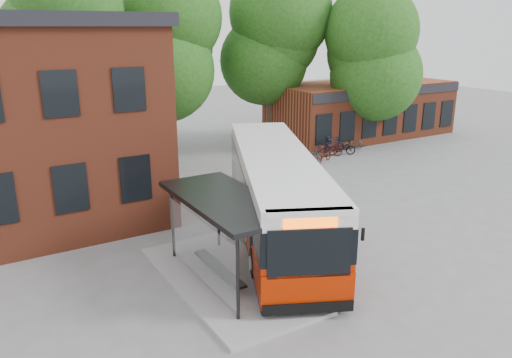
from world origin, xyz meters
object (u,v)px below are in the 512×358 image
bicycle_2 (324,155)px  bicycle_4 (342,148)px  bicycle_3 (331,149)px  bicycle_1 (322,151)px  bicycle_0 (309,155)px  bicycle_6 (353,144)px  city_bus (275,193)px  bicycle_5 (332,145)px  bus_shelter (227,239)px

bicycle_2 → bicycle_4: bearing=-93.0°
bicycle_3 → bicycle_1: bearing=106.0°
bicycle_0 → bicycle_6: bearing=-59.1°
bicycle_3 → bicycle_6: size_ratio=1.01×
bicycle_1 → bicycle_6: bearing=-80.9°
city_bus → bicycle_3: (9.82, 8.45, -1.18)m
city_bus → bicycle_6: 15.35m
city_bus → bicycle_3: 13.00m
bicycle_0 → bicycle_5: size_ratio=0.97×
bus_shelter → bicycle_2: bus_shelter is taller
bicycle_1 → bicycle_5: size_ratio=0.82×
bus_shelter → bicycle_1: size_ratio=4.73×
bicycle_6 → bicycle_5: bearing=93.5°
bicycle_0 → bicycle_3: bicycle_3 is taller
bicycle_2 → bicycle_1: bearing=-53.9°
bicycle_4 → bicycle_5: bicycle_5 is taller
bus_shelter → bicycle_6: size_ratio=4.48×
bicycle_3 → bicycle_4: (0.86, -0.03, 0.01)m
bicycle_3 → bicycle_5: (0.74, 0.83, 0.07)m
bicycle_2 → bicycle_6: bicycle_2 is taller
bicycle_2 → bicycle_5: (1.96, 1.65, 0.09)m
bicycle_2 → bicycle_3: (1.22, 0.81, 0.02)m
city_bus → bicycle_0: 11.16m
bicycle_3 → bicycle_5: 1.12m
bicycle_5 → bicycle_2: bearing=148.6°
bus_shelter → city_bus: 4.37m
bicycle_1 → bicycle_3: (0.73, -0.04, 0.03)m
bus_shelter → bicycle_6: 19.69m
bicycle_0 → bicycle_3: size_ratio=1.12×
bus_shelter → bicycle_5: (14.10, 11.83, -0.91)m
bicycle_0 → bicycle_1: bicycle_0 is taller
bicycle_1 → bicycle_2: bicycle_2 is taller
bicycle_2 → bicycle_3: bearing=-79.9°
bicycle_5 → bicycle_6: 1.73m
bicycle_5 → bicycle_6: (1.72, -0.16, -0.13)m
bicycle_1 → bicycle_4: bearing=-94.9°
bus_shelter → bicycle_3: bus_shelter is taller
bicycle_1 → city_bus: bearing=130.7°
bicycle_5 → city_bus: bearing=149.8°
bicycle_0 → bicycle_6: bicycle_0 is taller
bicycle_0 → bicycle_6: 4.70m
bus_shelter → city_bus: bearing=35.7°
bus_shelter → bicycle_0: (11.26, 10.51, -0.99)m
bicycle_2 → bicycle_4: (2.08, 0.78, 0.03)m
bus_shelter → bicycle_5: size_ratio=3.87×
bicycle_1 → bicycle_2: 0.99m
bicycle_4 → bicycle_1: bearing=110.3°
bicycle_4 → city_bus: bearing=151.1°
city_bus → bicycle_1: size_ratio=8.78×
bicycle_5 → bicycle_3: bearing=157.1°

